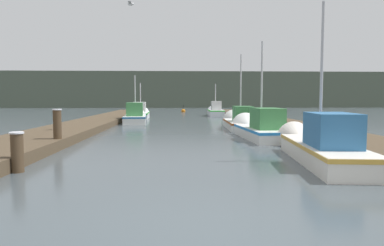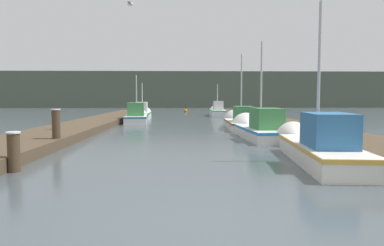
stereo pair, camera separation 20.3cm
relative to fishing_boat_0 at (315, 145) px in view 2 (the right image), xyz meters
name	(u,v)px [view 2 (the right image)]	position (x,y,z in m)	size (l,w,h in m)	color
ground_plane	(202,234)	(-3.53, -5.23, -0.43)	(200.00, 200.00, 0.00)	#424C51
dock_left	(89,124)	(-9.25, 10.77, -0.25)	(2.76, 40.00, 0.35)	#4C3D2B
dock_right	(281,124)	(2.18, 10.77, -0.25)	(2.76, 40.00, 0.35)	#4C3D2B
distant_shore_ridge	(183,90)	(-3.53, 57.37, 2.72)	(120.00, 16.00, 6.29)	#4C5647
fishing_boat_0	(315,145)	(0.00, 0.00, 0.00)	(1.88, 5.85, 4.72)	silver
fishing_boat_1	(258,128)	(-0.36, 5.54, -0.04)	(1.80, 5.34, 4.67)	silver
fishing_boat_2	(240,122)	(-0.37, 10.20, -0.06)	(1.77, 5.28, 4.72)	silver
fishing_boat_3	(137,116)	(-6.98, 14.99, 0.02)	(1.87, 5.41, 3.75)	silver
fishing_boat_4	(142,113)	(-7.10, 19.67, 0.00)	(1.54, 5.75, 3.35)	silver
fishing_boat_5	(217,111)	(-0.26, 23.91, 0.02)	(1.52, 5.64, 3.42)	silver
mooring_piling_0	(56,129)	(-8.09, 2.30, 0.27)	(0.32, 0.32, 1.37)	#473523
mooring_piling_1	(14,152)	(-7.75, -1.40, 0.06)	(0.32, 0.32, 0.96)	#473523
channel_buoy	(186,111)	(-3.26, 31.84, -0.28)	(0.50, 0.50, 1.00)	#BF6513
seagull_lead	(130,4)	(-5.98, 5.63, 5.36)	(0.29, 0.56, 0.12)	white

